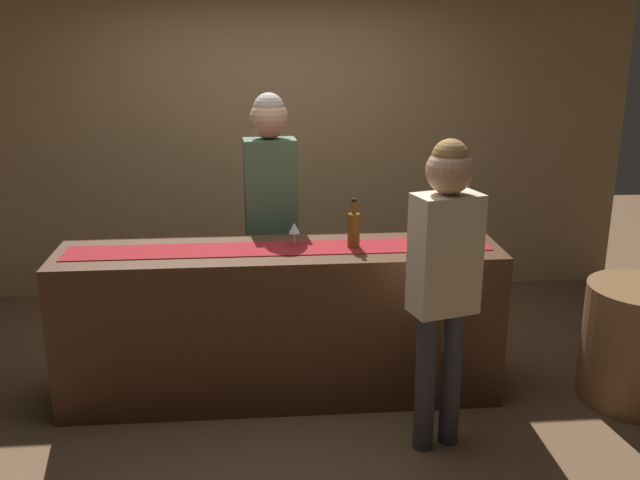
# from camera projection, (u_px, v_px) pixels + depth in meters

# --- Properties ---
(ground_plane) EXTENTS (10.00, 10.00, 0.00)m
(ground_plane) POSITION_uv_depth(u_px,v_px,m) (282.00, 392.00, 4.58)
(ground_plane) COLOR brown
(back_wall) EXTENTS (6.00, 0.12, 2.90)m
(back_wall) POSITION_uv_depth(u_px,v_px,m) (271.00, 123.00, 5.96)
(back_wall) COLOR tan
(back_wall) RESTS_ON ground
(bar_counter) EXTENTS (2.66, 0.60, 0.96)m
(bar_counter) POSITION_uv_depth(u_px,v_px,m) (281.00, 323.00, 4.44)
(bar_counter) COLOR #472B19
(bar_counter) RESTS_ON ground
(counter_runner_cloth) EXTENTS (2.53, 0.28, 0.01)m
(counter_runner_cloth) POSITION_uv_depth(u_px,v_px,m) (280.00, 249.00, 4.30)
(counter_runner_cloth) COLOR maroon
(counter_runner_cloth) RESTS_ON bar_counter
(wine_bottle_amber) EXTENTS (0.07, 0.07, 0.30)m
(wine_bottle_amber) POSITION_uv_depth(u_px,v_px,m) (354.00, 229.00, 4.29)
(wine_bottle_amber) COLOR brown
(wine_bottle_amber) RESTS_ON bar_counter
(wine_bottle_clear) EXTENTS (0.07, 0.07, 0.30)m
(wine_bottle_clear) POSITION_uv_depth(u_px,v_px,m) (434.00, 224.00, 4.41)
(wine_bottle_clear) COLOR #B2C6C1
(wine_bottle_clear) RESTS_ON bar_counter
(wine_glass_near_customer) EXTENTS (0.07, 0.07, 0.14)m
(wine_glass_near_customer) POSITION_uv_depth(u_px,v_px,m) (294.00, 229.00, 4.33)
(wine_glass_near_customer) COLOR silver
(wine_glass_near_customer) RESTS_ON bar_counter
(wine_glass_mid_counter) EXTENTS (0.07, 0.07, 0.14)m
(wine_glass_mid_counter) POSITION_uv_depth(u_px,v_px,m) (475.00, 225.00, 4.42)
(wine_glass_mid_counter) COLOR silver
(wine_glass_mid_counter) RESTS_ON bar_counter
(bartender) EXTENTS (0.35, 0.26, 1.82)m
(bartender) POSITION_uv_depth(u_px,v_px,m) (271.00, 195.00, 4.79)
(bartender) COLOR #26262B
(bartender) RESTS_ON ground
(customer_sipping) EXTENTS (0.38, 0.29, 1.71)m
(customer_sipping) POSITION_uv_depth(u_px,v_px,m) (445.00, 264.00, 3.71)
(customer_sipping) COLOR #33333D
(customer_sipping) RESTS_ON ground
(round_side_table) EXTENTS (0.68, 0.68, 0.74)m
(round_side_table) POSITION_uv_depth(u_px,v_px,m) (639.00, 344.00, 4.40)
(round_side_table) COLOR brown
(round_side_table) RESTS_ON ground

